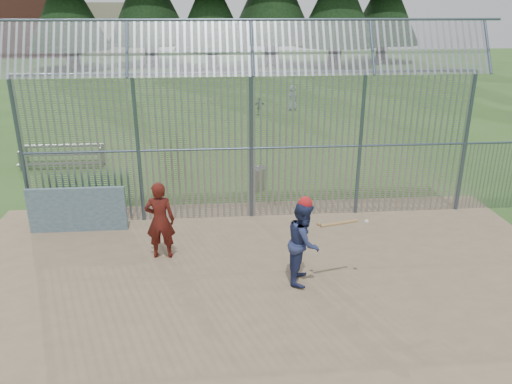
{
  "coord_description": "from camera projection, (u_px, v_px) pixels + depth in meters",
  "views": [
    {
      "loc": [
        -0.98,
        -9.46,
        5.6
      ],
      "look_at": [
        0.0,
        2.0,
        1.3
      ],
      "focal_mm": 35.0,
      "sensor_mm": 36.0,
      "label": 1
    }
  ],
  "objects": [
    {
      "name": "batter",
      "position": [
        304.0,
        242.0,
        10.51
      ],
      "size": [
        0.9,
        1.03,
        1.81
      ],
      "primitive_type": "imported",
      "rotation": [
        0.0,
        0.0,
        1.3
      ],
      "color": "navy",
      "rests_on": "dirt_infield"
    },
    {
      "name": "batting_gear",
      "position": [
        311.0,
        207.0,
        10.22
      ],
      "size": [
        1.46,
        0.43,
        0.6
      ],
      "color": "red",
      "rests_on": "ground"
    },
    {
      "name": "dirt_infield",
      "position": [
        266.0,
        292.0,
        10.39
      ],
      "size": [
        14.0,
        10.0,
        0.02
      ],
      "primitive_type": "cube",
      "color": "#756047",
      "rests_on": "ground"
    },
    {
      "name": "ground",
      "position": [
        264.0,
        280.0,
        10.86
      ],
      "size": [
        120.0,
        120.0,
        0.0
      ],
      "primitive_type": "plane",
      "color": "#2D511E",
      "rests_on": "ground"
    },
    {
      "name": "bg_kid_seated",
      "position": [
        260.0,
        107.0,
        26.85
      ],
      "size": [
        0.61,
        0.28,
        1.01
      ],
      "primitive_type": "imported",
      "rotation": [
        0.0,
        0.0,
        3.09
      ],
      "color": "slate",
      "rests_on": "ground"
    },
    {
      "name": "onlooker",
      "position": [
        160.0,
        220.0,
        11.52
      ],
      "size": [
        0.7,
        0.48,
        1.86
      ],
      "primitive_type": "imported",
      "rotation": [
        0.0,
        0.0,
        3.09
      ],
      "color": "maroon",
      "rests_on": "dirt_infield"
    },
    {
      "name": "trash_can",
      "position": [
        258.0,
        178.0,
        16.07
      ],
      "size": [
        0.56,
        0.56,
        0.82
      ],
      "color": "gray",
      "rests_on": "ground"
    },
    {
      "name": "distant_buildings",
      "position": [
        27.0,
        23.0,
        60.46
      ],
      "size": [
        26.5,
        10.5,
        8.0
      ],
      "color": "brown",
      "rests_on": "ground"
    },
    {
      "name": "bg_kid_standing",
      "position": [
        293.0,
        98.0,
        28.16
      ],
      "size": [
        0.83,
        0.76,
        1.43
      ],
      "primitive_type": "imported",
      "rotation": [
        0.0,
        0.0,
        3.71
      ],
      "color": "gray",
      "rests_on": "ground"
    },
    {
      "name": "dugout_wall",
      "position": [
        77.0,
        210.0,
        12.98
      ],
      "size": [
        2.5,
        0.12,
        1.2
      ],
      "primitive_type": "cube",
      "color": "#38566B",
      "rests_on": "dirt_infield"
    },
    {
      "name": "backstop_fence",
      "position": [
        319.0,
        134.0,
        13.38
      ],
      "size": [
        20.09,
        0.81,
        5.3
      ],
      "color": "#47566B",
      "rests_on": "ground"
    },
    {
      "name": "bleacher",
      "position": [
        63.0,
        156.0,
        18.43
      ],
      "size": [
        3.0,
        0.95,
        0.72
      ],
      "color": "slate",
      "rests_on": "ground"
    }
  ]
}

